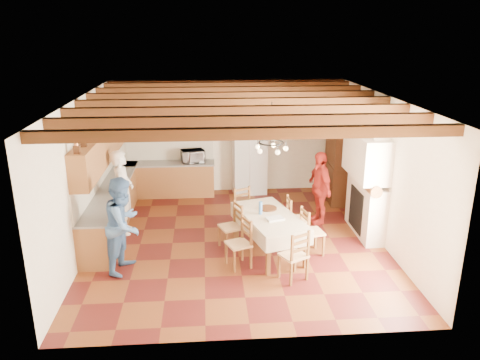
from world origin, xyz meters
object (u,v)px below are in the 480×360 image
at_px(hutch, 339,159).
at_px(chair_left_near, 238,243).
at_px(chair_right_far, 297,218).
at_px(person_woman_red, 319,188).
at_px(person_woman_blue, 124,224).
at_px(chair_end_near, 294,254).
at_px(microwave, 193,156).
at_px(refrigerator, 249,161).
at_px(dining_table, 269,219).
at_px(chair_end_far, 246,210).
at_px(person_man, 123,192).
at_px(chair_right_near, 312,231).
at_px(chair_left_far, 230,226).

relative_size(hutch, chair_left_near, 2.31).
height_order(chair_right_far, person_woman_red, person_woman_red).
relative_size(chair_right_far, person_woman_blue, 0.54).
xyz_separation_m(chair_end_near, person_woman_blue, (-3.00, 0.60, 0.41)).
bearing_deg(person_woman_red, microwave, -137.65).
height_order(refrigerator, dining_table, refrigerator).
relative_size(dining_table, chair_end_far, 2.11).
bearing_deg(refrigerator, chair_left_near, -103.01).
distance_m(chair_end_near, person_woman_blue, 3.09).
relative_size(chair_right_far, chair_end_far, 1.00).
bearing_deg(chair_end_near, dining_table, -103.04).
distance_m(chair_end_far, person_man, 2.66).
distance_m(person_woman_blue, microwave, 4.14).
distance_m(person_man, microwave, 2.72).
relative_size(chair_right_near, person_man, 0.52).
relative_size(refrigerator, hutch, 0.79).
height_order(chair_end_far, person_woman_blue, person_woman_blue).
bearing_deg(chair_end_near, chair_end_far, -101.25).
distance_m(person_woman_red, microwave, 3.56).
xyz_separation_m(person_woman_blue, microwave, (1.16, 3.97, 0.17)).
bearing_deg(person_man, person_woman_blue, -172.66).
height_order(chair_left_near, chair_end_far, same).
height_order(chair_end_near, chair_end_far, same).
distance_m(chair_end_near, person_woman_red, 2.71).
xyz_separation_m(hutch, microwave, (-3.69, 0.70, -0.04)).
distance_m(refrigerator, chair_end_near, 4.71).
height_order(chair_right_near, person_woman_blue, person_woman_blue).
relative_size(refrigerator, chair_right_far, 1.81).
xyz_separation_m(refrigerator, hutch, (2.20, -0.82, 0.24)).
bearing_deg(chair_right_near, chair_left_far, 65.45).
height_order(refrigerator, person_woman_blue, person_woman_blue).
xyz_separation_m(chair_right_near, chair_end_near, (-0.55, -0.95, 0.00)).
bearing_deg(person_man, dining_table, -114.10).
bearing_deg(person_man, microwave, -34.26).
relative_size(chair_end_near, chair_end_far, 1.00).
distance_m(chair_right_far, person_woman_blue, 3.53).
bearing_deg(chair_right_near, dining_table, 70.70).
xyz_separation_m(hutch, chair_left_far, (-2.89, -2.56, -0.63)).
xyz_separation_m(dining_table, chair_end_far, (-0.37, 1.08, -0.24)).
height_order(refrigerator, chair_right_far, refrigerator).
height_order(chair_left_near, chair_right_far, same).
bearing_deg(person_man, hutch, -74.89).
relative_size(chair_left_near, chair_end_near, 1.00).
distance_m(chair_right_near, microwave, 4.37).
xyz_separation_m(refrigerator, chair_left_far, (-0.69, -3.38, -0.39)).
height_order(person_man, person_woman_blue, person_man).
xyz_separation_m(refrigerator, chair_end_near, (0.35, -4.68, -0.39)).
height_order(chair_left_far, person_woman_blue, person_woman_blue).
bearing_deg(person_woman_blue, dining_table, -63.16).
relative_size(hutch, person_woman_red, 1.32).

